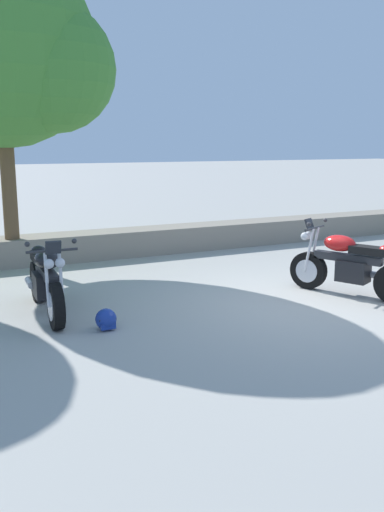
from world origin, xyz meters
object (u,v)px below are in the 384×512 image
Objects in this scene: motorcycle_red_centre at (349,266)px; leafy_tree_mid_left at (11,53)px; motorcycle_black_near_left at (46,281)px; rider_helmet at (106,319)px.

motorcycle_red_centre is 0.36× the size of leafy_tree_mid_left.
motorcycle_red_centre is 7.10m from leafy_tree_mid_left.
motorcycle_red_centre is at bearing -13.65° from motorcycle_black_near_left.
leafy_tree_mid_left is (-0.33, 4.33, 3.87)m from rider_helmet.
leafy_tree_mid_left is at bearing 86.25° from motorcycle_black_near_left.
motorcycle_black_near_left is 4.65m from motorcycle_red_centre.
motorcycle_black_near_left is 4.84m from leafy_tree_mid_left.
motorcycle_black_near_left and motorcycle_red_centre have the same top height.
leafy_tree_mid_left is at bearing 94.41° from rider_helmet.
rider_helmet is (-3.97, 0.09, -0.35)m from motorcycle_red_centre.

